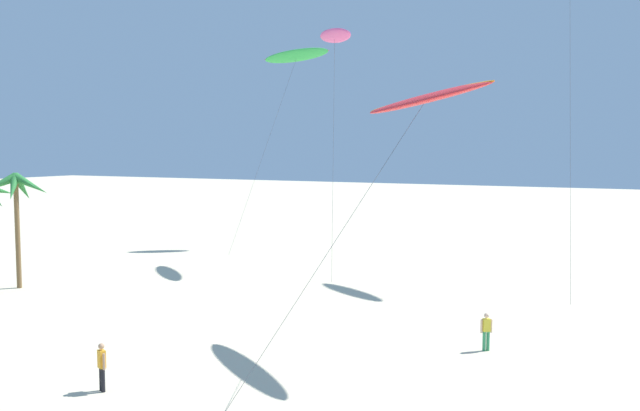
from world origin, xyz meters
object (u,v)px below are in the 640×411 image
at_px(flying_kite_0, 425,99).
at_px(person_foreground_walker, 102,365).
at_px(palm_tree_0, 16,191).
at_px(flying_kite_4, 335,36).
at_px(person_near_left, 486,330).
at_px(flying_kite_1, 297,55).

height_order(flying_kite_0, person_foreground_walker, flying_kite_0).
distance_m(palm_tree_0, flying_kite_4, 23.44).
height_order(palm_tree_0, flying_kite_0, flying_kite_0).
height_order(palm_tree_0, person_near_left, palm_tree_0).
xyz_separation_m(palm_tree_0, flying_kite_0, (25.38, -1.07, 4.54)).
relative_size(flying_kite_4, person_foreground_walker, 10.12).
relative_size(flying_kite_0, person_near_left, 7.89).
bearing_deg(flying_kite_4, person_foreground_walker, -80.85).
height_order(palm_tree_0, flying_kite_4, flying_kite_4).
bearing_deg(flying_kite_4, person_near_left, -48.21).
relative_size(flying_kite_4, person_near_left, 10.78).
xyz_separation_m(palm_tree_0, person_near_left, (27.81, -0.17, -4.91)).
relative_size(flying_kite_0, flying_kite_4, 0.73).
distance_m(person_foreground_walker, person_near_left, 15.10).
relative_size(palm_tree_0, flying_kite_0, 0.55).
height_order(flying_kite_0, flying_kite_1, flying_kite_1).
distance_m(flying_kite_0, person_foreground_walker, 15.87).
height_order(flying_kite_1, person_near_left, flying_kite_1).
bearing_deg(flying_kite_1, palm_tree_0, -103.65).
height_order(palm_tree_0, person_foreground_walker, palm_tree_0).
bearing_deg(flying_kite_0, person_foreground_walker, -129.73).
bearing_deg(flying_kite_1, flying_kite_4, -45.73).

